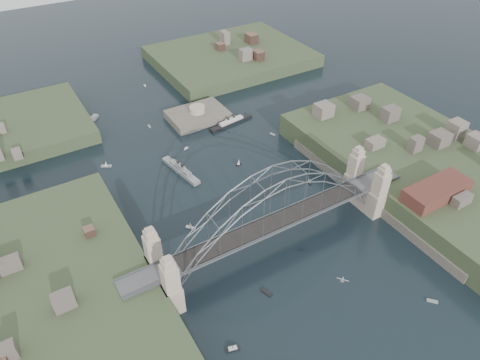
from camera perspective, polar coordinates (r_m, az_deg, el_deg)
name	(u,v)px	position (r m, az deg, el deg)	size (l,w,h in m)	color
ground	(274,244)	(119.61, 4.48, -8.39)	(500.00, 500.00, 0.00)	black
bridge	(277,211)	(110.94, 4.79, -4.04)	(84.00, 13.80, 24.60)	#535355
shore_west	(54,339)	(107.48, -23.08, -18.60)	(50.50, 90.00, 12.00)	#354328
shore_east	(422,172)	(151.50, 22.69, 0.93)	(50.50, 90.00, 12.00)	#354328
headland_nw	(3,136)	(182.08, -28.58, 5.09)	(60.00, 45.00, 9.00)	#354328
headland_ne	(231,60)	(219.20, -1.19, 15.35)	(70.00, 55.00, 9.50)	#354328
fort_island	(198,120)	(172.35, -5.52, 7.87)	(22.00, 16.00, 9.40)	#5C554A
wharf_shed	(437,191)	(131.71, 24.30, -1.31)	(20.00, 8.00, 4.00)	#592D26
finger_pier	(457,254)	(129.33, 26.52, -8.62)	(4.00, 22.00, 1.40)	#535355
naval_cruiser_near	(181,170)	(143.95, -7.76, 1.31)	(5.60, 18.43, 5.49)	gray
naval_cruiser_far	(86,124)	(176.18, -19.42, 6.87)	(12.05, 12.11, 5.07)	gray
ocean_liner	(231,122)	(167.72, -1.16, 7.53)	(19.06, 5.17, 4.63)	black
aeroplane	(343,280)	(105.31, 13.26, -12.60)	(1.92, 2.30, 0.40)	#A6A8AD
small_boat_a	(191,226)	(123.81, -6.48, -6.00)	(2.44, 2.85, 2.38)	silver
small_boat_b	(239,162)	(145.72, -0.18, 2.30)	(1.89, 1.11, 2.38)	silver
small_boat_c	(267,293)	(109.11, 3.48, -14.46)	(1.84, 3.03, 0.45)	silver
small_boat_d	(273,134)	(162.06, 4.27, 5.98)	(1.47, 2.41, 0.45)	silver
small_boat_e	(106,165)	(151.85, -17.08, 1.90)	(3.61, 2.75, 2.38)	silver
small_boat_f	(186,148)	(154.92, -7.05, 4.13)	(1.69, 0.99, 1.43)	silver
small_boat_g	(432,301)	(116.74, 23.81, -14.28)	(2.33, 2.46, 0.45)	silver
small_boat_h	(149,126)	(169.78, -11.76, 6.87)	(0.76, 2.12, 0.45)	silver
small_boat_i	(309,182)	(140.26, 9.05, -0.28)	(1.25, 2.46, 1.43)	silver
small_boat_j	(233,349)	(100.64, -0.97, -21.17)	(3.31, 1.85, 1.43)	silver
small_boat_k	(145,86)	(200.45, -12.32, 11.95)	(0.74, 1.81, 0.45)	silver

